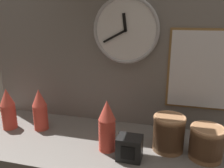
# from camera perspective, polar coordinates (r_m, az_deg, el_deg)

# --- Properties ---
(ground_plane) EXTENTS (1.60, 0.56, 0.04)m
(ground_plane) POSITION_cam_1_polar(r_m,az_deg,el_deg) (1.28, -1.66, -14.46)
(ground_plane) COLOR slate
(wall_tiled_back) EXTENTS (1.60, 0.03, 1.05)m
(wall_tiled_back) POSITION_cam_1_polar(r_m,az_deg,el_deg) (1.36, 1.37, 11.76)
(wall_tiled_back) COLOR slate
(wall_tiled_back) RESTS_ON ground_plane
(cup_stack_far_left) EXTENTS (0.08, 0.08, 0.24)m
(cup_stack_far_left) POSITION_cam_1_polar(r_m,az_deg,el_deg) (1.48, -23.72, -5.45)
(cup_stack_far_left) COLOR #DB4C3D
(cup_stack_far_left) RESTS_ON ground_plane
(cup_stack_center_right) EXTENTS (0.08, 0.08, 0.26)m
(cup_stack_center_right) POSITION_cam_1_polar(r_m,az_deg,el_deg) (1.14, -1.22, -9.98)
(cup_stack_center_right) COLOR #DB4C3D
(cup_stack_center_right) RESTS_ON ground_plane
(cup_stack_left) EXTENTS (0.08, 0.08, 0.24)m
(cup_stack_left) POSITION_cam_1_polar(r_m,az_deg,el_deg) (1.41, -16.94, -5.87)
(cup_stack_left) COLOR #DB4C3D
(cup_stack_left) RESTS_ON ground_plane
(bowl_stack_right) EXTENTS (0.15, 0.15, 0.18)m
(bowl_stack_right) POSITION_cam_1_polar(r_m,az_deg,el_deg) (1.19, 13.48, -11.24)
(bowl_stack_right) COLOR #996B47
(bowl_stack_right) RESTS_ON ground_plane
(bowl_stack_far_right) EXTENTS (0.15, 0.15, 0.15)m
(bowl_stack_far_right) POSITION_cam_1_polar(r_m,az_deg,el_deg) (1.19, 21.76, -12.83)
(bowl_stack_far_right) COLOR #996B47
(bowl_stack_far_right) RESTS_ON ground_plane
(wall_clock) EXTENTS (0.37, 0.03, 0.37)m
(wall_clock) POSITION_cam_1_polar(r_m,az_deg,el_deg) (1.31, 3.33, 12.78)
(wall_clock) COLOR white
(menu_board) EXTENTS (0.49, 0.01, 0.43)m
(menu_board) POSITION_cam_1_polar(r_m,az_deg,el_deg) (1.34, 23.78, 2.89)
(menu_board) COLOR olive
(napkin_dispenser) EXTENTS (0.11, 0.09, 0.11)m
(napkin_dispenser) POSITION_cam_1_polar(r_m,az_deg,el_deg) (1.12, 4.24, -15.08)
(napkin_dispenser) COLOR black
(napkin_dispenser) RESTS_ON ground_plane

